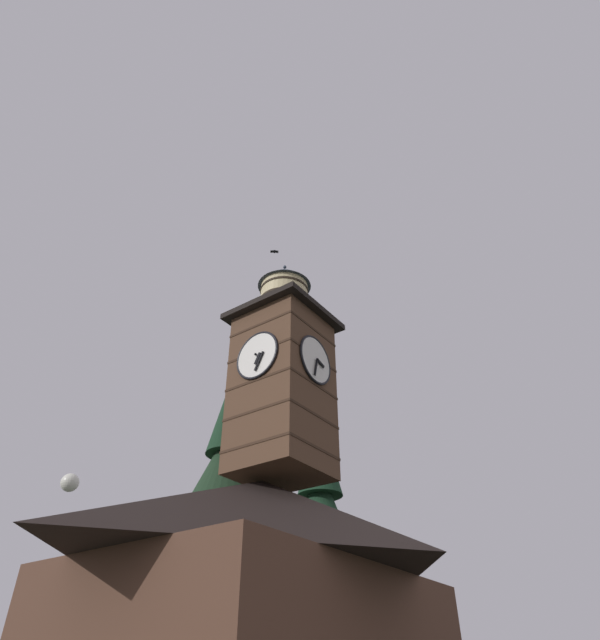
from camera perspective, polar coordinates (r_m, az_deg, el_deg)
building_main at (r=19.89m, az=-4.50°, el=-28.04°), size 12.36×9.45×8.57m
clock_tower at (r=22.21m, az=-1.84°, el=-5.48°), size 3.88×3.88×10.08m
pine_tree_behind at (r=24.49m, az=-8.35°, el=-23.68°), size 7.19×7.19×15.68m
pine_tree_aside at (r=30.37m, az=2.27°, el=-23.71°), size 5.13×5.13×18.57m
moon at (r=56.59m, az=-23.10°, el=-15.50°), size 1.66×1.66×1.66m
flying_bird_high at (r=31.66m, az=-2.72°, el=7.22°), size 0.43×0.47×0.14m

